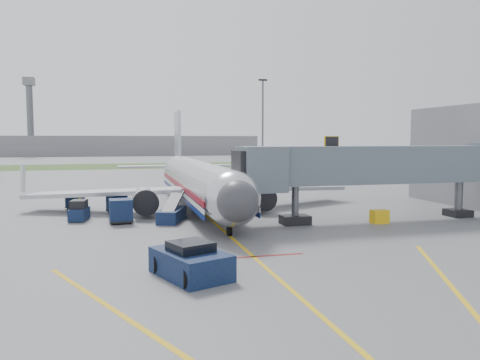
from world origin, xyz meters
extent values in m
plane|color=#565659|center=(0.00, 0.00, 0.00)|extent=(400.00, 400.00, 0.00)
cube|color=#2D4C1E|center=(0.00, 90.00, 0.01)|extent=(300.00, 25.00, 0.01)
cube|color=gold|center=(0.00, -2.00, 0.00)|extent=(0.25, 50.00, 0.01)
cube|color=maroon|center=(0.00, -4.00, 0.00)|extent=(6.00, 0.25, 0.01)
cube|color=gold|center=(-6.00, -14.00, 0.00)|extent=(9.52, 20.04, 0.01)
cube|color=gold|center=(6.00, -14.00, 0.00)|extent=(9.52, 20.04, 0.01)
cylinder|color=silver|center=(0.00, 15.00, 2.70)|extent=(3.80, 28.00, 3.80)
sphere|color=silver|center=(0.00, 1.00, 2.70)|extent=(3.80, 3.80, 3.80)
sphere|color=#38383D|center=(0.00, -0.30, 2.70)|extent=(2.74, 2.74, 2.74)
cube|color=black|center=(0.00, 0.60, 3.25)|extent=(2.20, 1.20, 0.55)
cone|color=silver|center=(0.00, 31.50, 2.70)|extent=(3.80, 5.00, 3.80)
cube|color=#B7BAC1|center=(0.00, 31.00, 6.70)|extent=(0.35, 4.20, 7.00)
cube|color=#B7BAC1|center=(-8.50, 15.00, 1.80)|extent=(15.10, 8.59, 1.13)
cube|color=#B7BAC1|center=(8.50, 15.00, 1.80)|extent=(15.10, 8.59, 1.13)
cylinder|color=silver|center=(-5.20, 12.00, 1.35)|extent=(2.10, 3.60, 2.10)
cylinder|color=silver|center=(5.20, 12.00, 1.35)|extent=(2.10, 3.60, 2.10)
cube|color=maroon|center=(1.92, 15.00, 2.35)|extent=(0.05, 28.00, 0.45)
cube|color=navy|center=(1.92, 15.00, 1.45)|extent=(0.05, 28.00, 0.35)
cylinder|color=black|center=(0.00, 2.00, 0.30)|extent=(0.28, 0.70, 0.70)
cylinder|color=black|center=(-2.60, 15.50, 0.45)|extent=(0.50, 1.00, 1.00)
cylinder|color=black|center=(2.60, 15.50, 0.45)|extent=(0.50, 1.00, 1.00)
cube|color=slate|center=(13.00, 5.00, 4.60)|extent=(20.00, 3.00, 3.00)
cube|color=slate|center=(3.20, 5.00, 4.40)|extent=(3.20, 3.60, 3.40)
cube|color=black|center=(2.00, 5.00, 4.40)|extent=(1.60, 3.00, 2.80)
cube|color=#EEB30E|center=(9.00, 5.00, 6.40)|extent=(1.20, 0.15, 1.00)
cylinder|color=#595B60|center=(6.00, 5.00, 1.55)|extent=(0.56, 0.56, 3.10)
cube|color=black|center=(6.00, 5.00, 0.35)|extent=(2.20, 1.60, 0.70)
cylinder|color=#595B60|center=(21.00, 5.00, 1.55)|extent=(0.70, 0.70, 3.10)
cube|color=black|center=(21.00, 5.00, 0.30)|extent=(1.80, 1.80, 0.60)
cylinder|color=#595B60|center=(25.00, 75.00, 10.00)|extent=(0.44, 0.44, 20.00)
cube|color=black|center=(25.00, 75.00, 20.20)|extent=(2.00, 0.40, 0.40)
cube|color=slate|center=(-10.00, 170.00, 4.00)|extent=(120.00, 14.00, 8.00)
cylinder|color=#595B60|center=(-40.00, 165.00, 14.00)|extent=(2.40, 2.40, 28.00)
cube|color=slate|center=(-40.00, 165.00, 28.50)|extent=(4.00, 4.00, 3.00)
cube|color=#0C1438|center=(-4.00, -6.92, 0.63)|extent=(3.87, 4.77, 1.26)
cube|color=black|center=(-4.00, -6.92, 1.43)|extent=(2.38, 2.38, 0.57)
cylinder|color=black|center=(-4.41, -8.69, 0.46)|extent=(0.57, 0.95, 0.92)
cylinder|color=black|center=(-2.49, -7.93, 0.46)|extent=(0.57, 0.95, 0.92)
cylinder|color=black|center=(-5.51, -5.91, 0.46)|extent=(0.57, 0.95, 0.92)
cylinder|color=black|center=(-3.59, -5.15, 0.46)|extent=(0.57, 0.95, 0.92)
cube|color=#0C1438|center=(-10.55, 11.07, 0.53)|extent=(1.62, 2.57, 0.96)
cube|color=black|center=(-10.55, 11.07, 1.34)|extent=(1.39, 1.70, 0.67)
cylinder|color=black|center=(-11.16, 10.29, 0.24)|extent=(0.29, 0.51, 0.48)
cylinder|color=black|center=(-10.22, 10.13, 0.24)|extent=(0.29, 0.51, 0.48)
cylinder|color=black|center=(-10.88, 12.00, 0.24)|extent=(0.29, 0.51, 0.48)
cylinder|color=black|center=(-9.94, 11.84, 0.24)|extent=(0.29, 0.51, 0.48)
cube|color=#0C1438|center=(-7.57, 14.58, 0.90)|extent=(1.94, 1.94, 1.47)
cube|color=black|center=(-7.57, 14.58, 0.17)|extent=(2.00, 2.00, 0.11)
cylinder|color=black|center=(-7.86, 13.83, 0.13)|extent=(0.30, 0.33, 0.27)
cylinder|color=black|center=(-6.82, 14.28, 0.13)|extent=(0.30, 0.33, 0.27)
cylinder|color=black|center=(-8.32, 14.88, 0.13)|extent=(0.30, 0.33, 0.27)
cylinder|color=black|center=(-7.27, 15.33, 0.13)|extent=(0.30, 0.33, 0.27)
cube|color=#0C1438|center=(-7.23, 8.89, 1.05)|extent=(1.86, 1.86, 1.72)
cube|color=black|center=(-7.23, 8.89, 0.20)|extent=(1.92, 1.92, 0.13)
cylinder|color=black|center=(-7.84, 8.17, 0.16)|extent=(0.27, 0.33, 0.31)
cylinder|color=black|center=(-6.51, 8.28, 0.16)|extent=(0.27, 0.33, 0.31)
cylinder|color=black|center=(-7.95, 9.50, 0.16)|extent=(0.27, 0.33, 0.31)
cylinder|color=black|center=(-6.62, 9.61, 0.16)|extent=(0.27, 0.33, 0.31)
cube|color=#0C1438|center=(-11.46, 18.13, 0.84)|extent=(1.76, 1.76, 1.37)
cube|color=black|center=(-11.46, 18.13, 0.16)|extent=(1.81, 1.81, 0.11)
cylinder|color=black|center=(-12.14, 17.81, 0.12)|extent=(0.27, 0.30, 0.25)
cylinder|color=black|center=(-11.15, 17.45, 0.12)|extent=(0.27, 0.30, 0.25)
cylinder|color=black|center=(-11.78, 18.81, 0.12)|extent=(0.27, 0.30, 0.25)
cylinder|color=black|center=(-10.78, 18.44, 0.12)|extent=(0.27, 0.30, 0.25)
cube|color=#0C1438|center=(-3.22, 8.77, 0.50)|extent=(2.86, 4.33, 1.01)
cube|color=black|center=(-3.02, 9.30, 1.57)|extent=(2.50, 4.59, 1.58)
cylinder|color=black|center=(-4.25, 7.60, 0.31)|extent=(0.45, 0.67, 0.63)
cylinder|color=black|center=(-3.19, 7.21, 0.31)|extent=(0.45, 0.67, 0.63)
cylinder|color=black|center=(-3.24, 10.33, 0.31)|extent=(0.45, 0.67, 0.63)
cylinder|color=black|center=(-2.19, 9.95, 0.31)|extent=(0.45, 0.67, 0.63)
cube|color=#EEB30E|center=(12.65, 3.74, 0.53)|extent=(1.36, 0.94, 1.05)
cylinder|color=black|center=(12.21, 3.72, 0.13)|extent=(0.19, 0.27, 0.26)
cylinder|color=black|center=(13.09, 3.76, 0.13)|extent=(0.19, 0.27, 0.26)
imported|color=#B2C717|center=(-10.92, 16.58, 0.76)|extent=(0.62, 0.67, 1.53)
camera|label=1|loc=(-7.23, -29.01, 6.65)|focal=35.00mm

